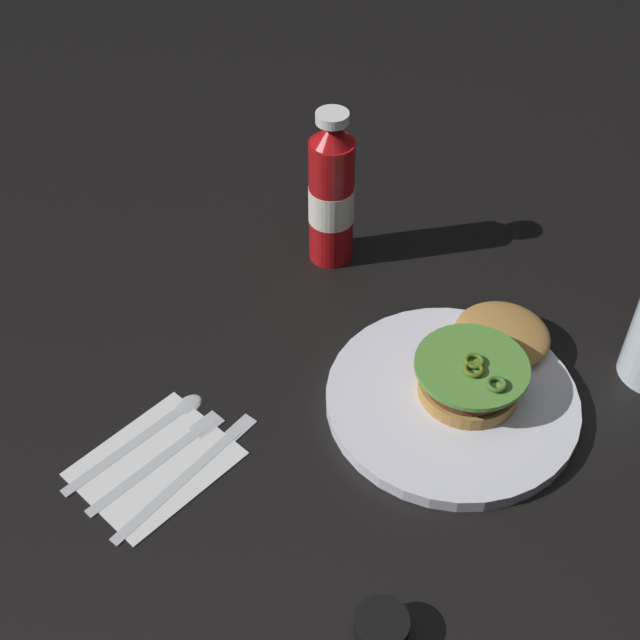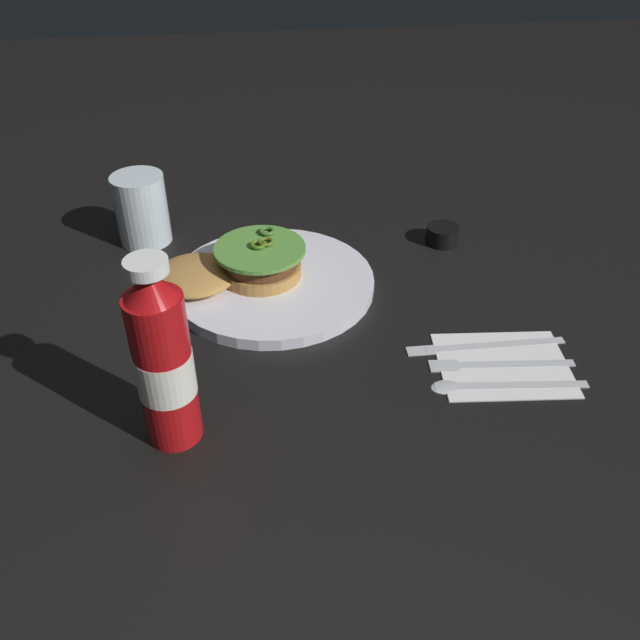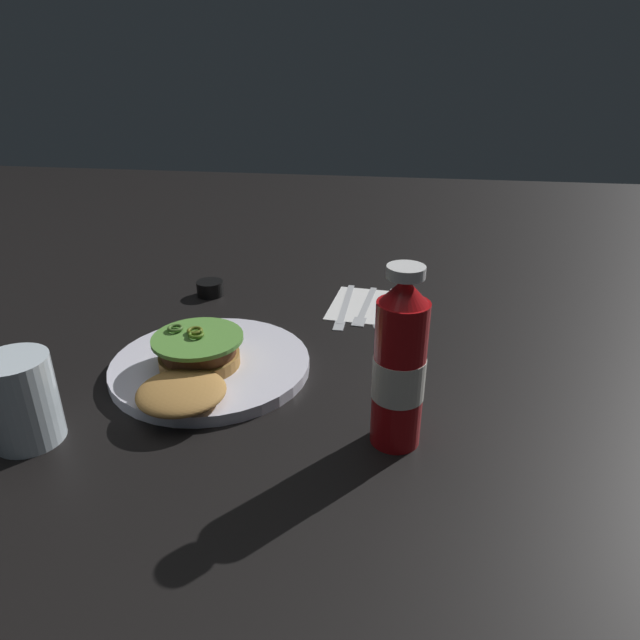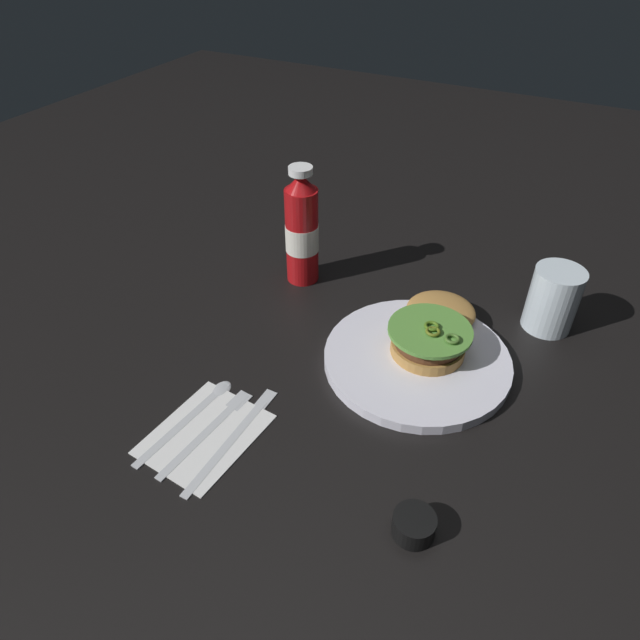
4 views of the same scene
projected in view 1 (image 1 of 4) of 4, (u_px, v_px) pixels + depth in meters
The scene contains 9 objects.
ground_plane at pixel (426, 406), 0.98m from camera, with size 3.00×3.00×0.00m, color black.
dinner_plate at pixel (452, 400), 0.98m from camera, with size 0.29×0.29×0.02m, color white.
burger_sandwich at pixel (482, 361), 0.98m from camera, with size 0.21×0.13×0.05m.
ketchup_bottle at pixel (331, 195), 1.10m from camera, with size 0.06×0.06×0.22m.
condiment_cup at pixel (381, 628), 0.77m from camera, with size 0.05×0.05×0.03m, color black.
napkin at pixel (155, 463), 0.92m from camera, with size 0.16×0.13×0.00m, color white.
butter_knife at pixel (195, 466), 0.91m from camera, with size 0.21×0.02×0.00m.
fork_utensil at pixel (168, 451), 0.93m from camera, with size 0.18×0.03×0.00m.
spoon_utensil at pixel (154, 427), 0.95m from camera, with size 0.19×0.04×0.00m.
Camera 1 is at (-0.57, -0.29, 0.76)m, focal length 47.56 mm.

